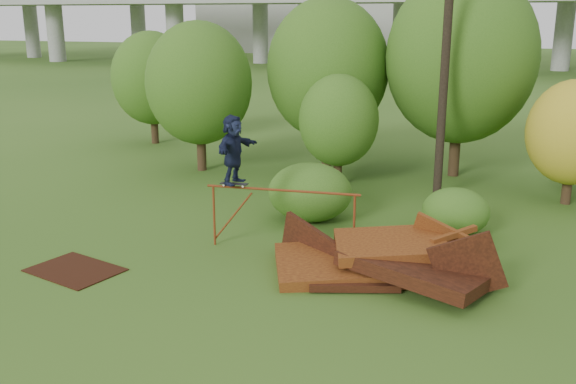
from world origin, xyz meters
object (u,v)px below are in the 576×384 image
(scrap_pile, at_px, (381,261))
(flat_plate, at_px, (75,270))
(utility_pole, at_px, (445,62))
(skater, at_px, (233,149))

(scrap_pile, xyz_separation_m, flat_plate, (-6.98, -2.13, -0.35))
(scrap_pile, relative_size, utility_pole, 0.64)
(skater, bearing_deg, utility_pole, -26.63)
(scrap_pile, distance_m, skater, 4.67)
(skater, relative_size, flat_plate, 0.85)
(flat_plate, relative_size, utility_pole, 0.24)
(flat_plate, distance_m, utility_pole, 12.73)
(skater, height_order, flat_plate, skater)
(scrap_pile, distance_m, utility_pole, 8.30)
(scrap_pile, bearing_deg, flat_plate, -163.04)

